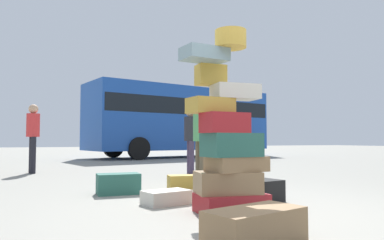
# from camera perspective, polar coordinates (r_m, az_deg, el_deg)

# --- Properties ---
(ground_plane) EXTENTS (80.00, 80.00, 0.00)m
(ground_plane) POSITION_cam_1_polar(r_m,az_deg,el_deg) (3.98, 10.14, -14.43)
(ground_plane) COLOR gray
(suitcase_tower) EXTENTS (0.95, 0.62, 1.99)m
(suitcase_tower) POSITION_cam_1_polar(r_m,az_deg,el_deg) (4.09, 5.44, -3.21)
(suitcase_tower) COLOR maroon
(suitcase_tower) RESTS_ON ground
(suitcase_brown_white_trunk) EXTENTS (0.86, 0.58, 0.26)m
(suitcase_brown_white_trunk) POSITION_cam_1_polar(r_m,az_deg,el_deg) (2.95, 9.74, -15.86)
(suitcase_brown_white_trunk) COLOR olive
(suitcase_brown_white_trunk) RESTS_ON ground
(suitcase_cream_foreground_far) EXTENTS (0.62, 0.45, 0.17)m
(suitcase_cream_foreground_far) POSITION_cam_1_polar(r_m,az_deg,el_deg) (4.61, -3.98, -11.83)
(suitcase_cream_foreground_far) COLOR beige
(suitcase_cream_foreground_far) RESTS_ON ground
(suitcase_navy_foreground_near) EXTENTS (0.26, 0.32, 0.52)m
(suitcase_navy_foreground_near) POSITION_cam_1_polar(r_m,az_deg,el_deg) (5.55, 8.13, -8.50)
(suitcase_navy_foreground_near) COLOR #334F99
(suitcase_navy_foreground_near) RESTS_ON ground
(suitcase_teal_behind_tower) EXTENTS (0.62, 0.37, 0.30)m
(suitcase_teal_behind_tower) POSITION_cam_1_polar(r_m,az_deg,el_deg) (5.54, -11.31, -9.64)
(suitcase_teal_behind_tower) COLOR #26594C
(suitcase_teal_behind_tower) RESTS_ON ground
(suitcase_tan_left_side) EXTENTS (0.58, 0.35, 0.23)m
(suitcase_tan_left_side) POSITION_cam_1_polar(r_m,az_deg,el_deg) (5.89, -1.02, -9.63)
(suitcase_tan_left_side) COLOR #B28C33
(suitcase_tan_left_side) RESTS_ON ground
(suitcase_black_right_side) EXTENTS (0.60, 0.50, 0.28)m
(suitcase_black_right_side) POSITION_cam_1_polar(r_m,az_deg,el_deg) (4.86, 10.25, -10.70)
(suitcase_black_right_side) COLOR black
(suitcase_black_right_side) RESTS_ON ground
(person_bearded_onlooker) EXTENTS (0.30, 0.34, 1.63)m
(person_bearded_onlooker) POSITION_cam_1_polar(r_m,az_deg,el_deg) (9.52, -23.36, -1.69)
(person_bearded_onlooker) COLOR black
(person_bearded_onlooker) RESTS_ON ground
(person_tourist_with_camera) EXTENTS (0.30, 0.34, 1.54)m
(person_tourist_with_camera) POSITION_cam_1_polar(r_m,az_deg,el_deg) (8.54, -0.23, -2.22)
(person_tourist_with_camera) COLOR #3F334C
(person_tourist_with_camera) RESTS_ON ground
(person_passerby_in_red) EXTENTS (0.30, 0.34, 1.64)m
(person_passerby_in_red) POSITION_cam_1_polar(r_m,az_deg,el_deg) (7.58, 1.30, -1.68)
(person_passerby_in_red) COLOR brown
(person_passerby_in_red) RESTS_ON ground
(parked_bus) EXTENTS (9.04, 4.28, 3.15)m
(parked_bus) POSITION_cam_1_polar(r_m,az_deg,el_deg) (17.21, -1.65, 0.39)
(parked_bus) COLOR #1E4CA5
(parked_bus) RESTS_ON ground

